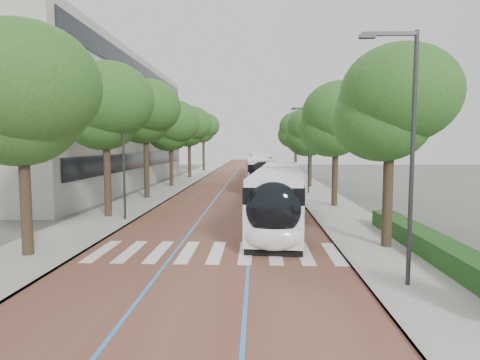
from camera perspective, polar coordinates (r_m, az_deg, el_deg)
The scene contains 20 objects.
ground at distance 16.58m, azimuth -4.41°, elevation -11.18°, with size 160.00×160.00×0.00m, color #51544C.
road at distance 56.03m, azimuth 0.42°, elevation 0.29°, with size 11.00×140.00×0.02m, color brown.
sidewalk_left at distance 56.78m, azimuth -7.17°, elevation 0.36°, with size 4.00×140.00×0.12m, color gray.
sidewalk_right at distance 56.28m, azimuth 8.07°, elevation 0.31°, with size 4.00×140.00×0.12m, color gray.
kerb_left at distance 56.50m, azimuth -5.27°, elevation 0.35°, with size 0.20×140.00×0.14m, color gray.
kerb_right at distance 56.12m, azimuth 6.14°, elevation 0.32°, with size 0.20×140.00×0.14m, color gray.
zebra_crossing at distance 17.51m, azimuth -3.35°, elevation -10.21°, with size 10.55×3.60×0.01m.
lane_line_left at distance 56.11m, azimuth -1.21°, elevation 0.31°, with size 0.12×126.00×0.01m, color #2A7DD5.
lane_line_right at distance 56.00m, azimuth 2.06°, elevation 0.29°, with size 0.12×126.00×0.01m, color #2A7DD5.
office_building at distance 48.81m, azimuth -23.82°, elevation 7.38°, with size 18.11×40.00×14.00m.
hedge at distance 17.85m, azimuth 26.40°, elevation -8.80°, with size 1.20×14.00×0.80m, color #143A15.
streetlight_near at distance 13.65m, azimuth 22.68°, elevation 5.47°, with size 1.82×0.20×8.00m.
streetlight_far at distance 38.10m, azimuth 9.52°, elevation 5.24°, with size 1.82×0.20×8.00m.
lamp_post_left at distance 25.13m, azimuth -16.24°, elevation 3.67°, with size 0.14×0.14×8.00m, color #2D2D2F.
trees_left at distance 40.82m, azimuth -11.06°, elevation 7.98°, with size 5.87×60.54×9.62m.
trees_right at distance 39.73m, azimuth 10.85°, elevation 7.24°, with size 5.67×47.31×9.03m.
lead_bus at distance 24.76m, azimuth 5.60°, elevation -1.95°, with size 4.03×18.54×3.20m.
bus_queued_0 at distance 41.14m, azimuth 2.69°, elevation 0.83°, with size 3.07×12.50×3.20m.
bus_queued_1 at distance 53.29m, azimuth 3.13°, elevation 1.77°, with size 2.69×12.43×3.20m.
bus_queued_2 at distance 66.62m, azimuth 2.65°, elevation 2.42°, with size 3.28×12.53×3.20m.
Camera 1 is at (1.91, -15.81, 4.62)m, focal length 30.00 mm.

